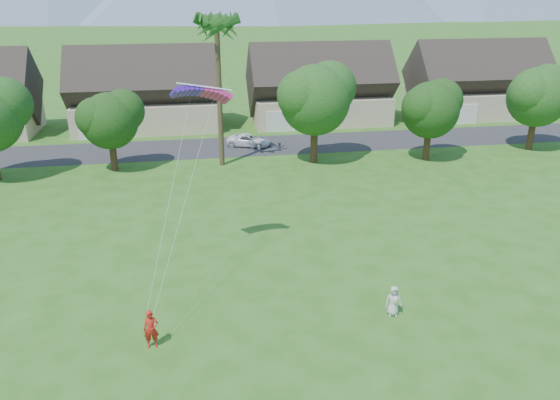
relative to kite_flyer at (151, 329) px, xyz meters
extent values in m
plane|color=#2D6019|center=(6.67, -3.40, -0.88)|extent=(500.00, 500.00, 0.00)
cube|color=#2D2D30|center=(6.67, 30.60, -0.88)|extent=(90.00, 7.00, 0.01)
imported|color=red|center=(0.00, 0.00, 0.00)|extent=(0.66, 0.45, 1.77)
imported|color=silver|center=(11.07, 0.64, -0.13)|extent=(0.80, 0.58, 1.51)
imported|color=white|center=(7.60, 30.60, -0.31)|extent=(4.55, 3.24, 1.15)
cube|color=beige|center=(-2.33, 39.60, 0.62)|extent=(15.00, 8.00, 3.00)
cube|color=#382D28|center=(-2.33, 39.60, 3.90)|extent=(15.75, 8.15, 8.15)
cube|color=silver|center=(-6.53, 35.54, 0.22)|extent=(4.80, 0.12, 2.20)
cube|color=beige|center=(16.67, 39.60, 0.62)|extent=(15.00, 8.00, 3.00)
cube|color=#382D28|center=(16.67, 39.60, 3.90)|extent=(15.75, 8.15, 8.15)
cube|color=silver|center=(12.47, 35.54, 0.22)|extent=(4.80, 0.12, 2.20)
cube|color=beige|center=(35.67, 39.60, 0.62)|extent=(15.00, 8.00, 3.00)
cube|color=#382D28|center=(35.67, 39.60, 3.90)|extent=(15.75, 8.15, 8.15)
cube|color=silver|center=(31.47, 35.54, 0.22)|extent=(4.80, 0.12, 2.20)
cylinder|color=#47301C|center=(-4.33, 25.10, 0.20)|extent=(0.56, 0.56, 2.18)
sphere|color=#214916|center=(-4.33, 25.10, 3.33)|extent=(4.62, 4.62, 4.62)
cylinder|color=#47301C|center=(12.67, 24.60, 0.52)|extent=(0.62, 0.62, 2.82)
sphere|color=#214916|center=(12.67, 24.60, 4.57)|extent=(5.98, 5.98, 5.98)
cylinder|color=#47301C|center=(22.67, 23.60, 0.27)|extent=(0.58, 0.58, 2.30)
sphere|color=#214916|center=(22.67, 23.60, 3.58)|extent=(4.90, 4.90, 4.90)
cylinder|color=#47301C|center=(33.67, 25.10, 0.40)|extent=(0.60, 0.60, 2.56)
sphere|color=#214916|center=(33.67, 25.10, 4.08)|extent=(5.44, 5.44, 5.44)
cylinder|color=#4C3D26|center=(4.67, 25.10, 5.12)|extent=(0.44, 0.44, 12.00)
sphere|color=#286021|center=(4.67, 25.10, 11.42)|extent=(3.00, 3.00, 3.00)
cube|color=#4717B0|center=(2.10, 7.81, 8.65)|extent=(1.67, 1.31, 0.50)
cube|color=#BF236F|center=(3.58, 7.81, 8.65)|extent=(1.67, 1.31, 0.50)
camera|label=1|loc=(2.21, -20.19, 13.66)|focal=35.00mm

